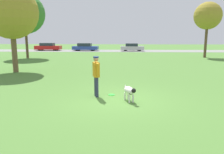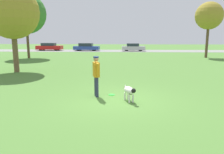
{
  "view_description": "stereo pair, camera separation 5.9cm",
  "coord_description": "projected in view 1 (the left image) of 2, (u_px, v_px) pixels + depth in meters",
  "views": [
    {
      "loc": [
        0.16,
        -8.41,
        2.52
      ],
      "look_at": [
        -0.23,
        0.18,
        0.9
      ],
      "focal_mm": 35.0,
      "sensor_mm": 36.0,
      "label": 1
    },
    {
      "loc": [
        0.22,
        -8.41,
        2.52
      ],
      "look_at": [
        -0.23,
        0.18,
        0.9
      ],
      "focal_mm": 35.0,
      "sensor_mm": 36.0,
      "label": 2
    }
  ],
  "objects": [
    {
      "name": "parked_car_silver",
      "position": [
        132.0,
        47.0,
        37.16
      ],
      "size": [
        3.95,
        1.84,
        1.29
      ],
      "rotation": [
        0.0,
        0.0,
        0.03
      ],
      "color": "#B7B7BC",
      "rests_on": "ground_plane"
    },
    {
      "name": "tree_far_left",
      "position": [
        25.0,
        14.0,
        24.34
      ],
      "size": [
        4.47,
        4.47,
        7.22
      ],
      "color": "brown",
      "rests_on": "ground_plane"
    },
    {
      "name": "tree_near_left",
      "position": [
        11.0,
        12.0,
        14.81
      ],
      "size": [
        3.64,
        3.64,
        5.94
      ],
      "color": "brown",
      "rests_on": "ground_plane"
    },
    {
      "name": "person",
      "position": [
        96.0,
        73.0,
        9.08
      ],
      "size": [
        0.35,
        0.72,
        1.7
      ],
      "rotation": [
        0.0,
        0.0,
        -1.27
      ],
      "color": "#2D334C",
      "rests_on": "ground_plane"
    },
    {
      "name": "far_road_strip",
      "position": [
        121.0,
        51.0,
        37.62
      ],
      "size": [
        120.0,
        6.0,
        0.01
      ],
      "color": "gray",
      "rests_on": "ground_plane"
    },
    {
      "name": "tree_far_right",
      "position": [
        208.0,
        16.0,
        25.1
      ],
      "size": [
        3.13,
        3.13,
        6.38
      ],
      "color": "brown",
      "rests_on": "ground_plane"
    },
    {
      "name": "dog",
      "position": [
        129.0,
        91.0,
        8.45
      ],
      "size": [
        0.54,
        0.98,
        0.61
      ],
      "rotation": [
        0.0,
        0.0,
        5.13
      ],
      "color": "silver",
      "rests_on": "ground_plane"
    },
    {
      "name": "parked_car_red",
      "position": [
        48.0,
        47.0,
        38.44
      ],
      "size": [
        4.46,
        1.77,
        1.32
      ],
      "rotation": [
        0.0,
        0.0,
        0.0
      ],
      "color": "red",
      "rests_on": "ground_plane"
    },
    {
      "name": "parked_car_blue",
      "position": [
        85.0,
        47.0,
        37.71
      ],
      "size": [
        4.46,
        1.96,
        1.31
      ],
      "rotation": [
        0.0,
        0.0,
        -0.05
      ],
      "color": "#284293",
      "rests_on": "ground_plane"
    },
    {
      "name": "frisbee",
      "position": [
        112.0,
        95.0,
        9.47
      ],
      "size": [
        0.28,
        0.28,
        0.02
      ],
      "color": "#33D838",
      "rests_on": "ground_plane"
    },
    {
      "name": "ground_plane",
      "position": [
        117.0,
        100.0,
        8.73
      ],
      "size": [
        120.0,
        120.0,
        0.0
      ],
      "primitive_type": "plane",
      "color": "#4C7A33"
    }
  ]
}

